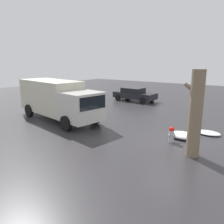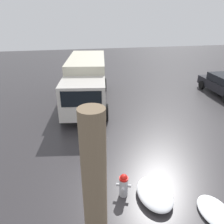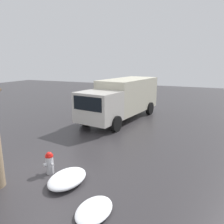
# 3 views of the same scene
# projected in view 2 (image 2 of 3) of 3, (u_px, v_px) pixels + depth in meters

# --- Properties ---
(ground_plane) EXTENTS (60.00, 60.00, 0.00)m
(ground_plane) POSITION_uv_depth(u_px,v_px,m) (123.00, 195.00, 6.90)
(ground_plane) COLOR #333033
(fire_hydrant) EXTENTS (0.38, 0.47, 0.80)m
(fire_hydrant) POSITION_uv_depth(u_px,v_px,m) (124.00, 185.00, 6.73)
(fire_hydrant) COLOR #B7B7BC
(fire_hydrant) RESTS_ON ground_plane
(tree_trunk) EXTENTS (0.83, 0.54, 3.65)m
(tree_trunk) POSITION_uv_depth(u_px,v_px,m) (94.00, 184.00, 4.76)
(tree_trunk) COLOR #7F6B51
(tree_trunk) RESTS_ON ground_plane
(delivery_truck) EXTENTS (7.50, 3.32, 2.66)m
(delivery_truck) POSITION_uv_depth(u_px,v_px,m) (87.00, 80.00, 13.41)
(delivery_truck) COLOR beige
(delivery_truck) RESTS_ON ground_plane
(snow_pile_by_hydrant) EXTENTS (1.52, 1.06, 0.31)m
(snow_pile_by_hydrant) POSITION_uv_depth(u_px,v_px,m) (155.00, 193.00, 6.75)
(snow_pile_by_hydrant) COLOR white
(snow_pile_by_hydrant) RESTS_ON ground_plane
(snow_pile_curbside) EXTENTS (1.27, 0.88, 0.16)m
(snow_pile_curbside) POSITION_uv_depth(u_px,v_px,m) (215.00, 212.00, 6.21)
(snow_pile_curbside) COLOR white
(snow_pile_curbside) RESTS_ON ground_plane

